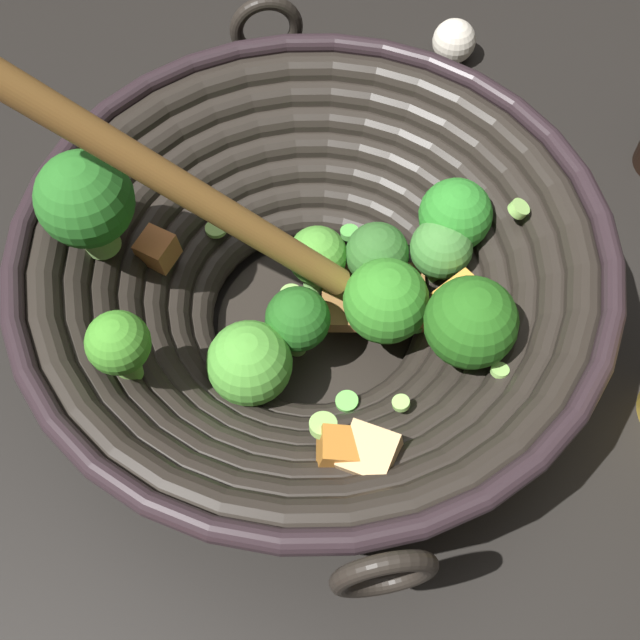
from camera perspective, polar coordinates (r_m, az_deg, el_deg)
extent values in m
plane|color=black|center=(0.57, -0.42, -0.65)|extent=(4.00, 4.00, 0.00)
cylinder|color=black|center=(0.56, -0.42, -0.39)|extent=(0.14, 0.14, 0.01)
torus|color=black|center=(0.55, -0.43, 0.47)|extent=(0.19, 0.19, 0.02)
torus|color=black|center=(0.54, -0.44, 1.09)|extent=(0.22, 0.22, 0.02)
torus|color=black|center=(0.53, -0.45, 1.74)|extent=(0.24, 0.24, 0.02)
torus|color=black|center=(0.52, -0.46, 2.41)|extent=(0.27, 0.27, 0.02)
torus|color=black|center=(0.51, -0.46, 3.10)|extent=(0.30, 0.30, 0.02)
torus|color=black|center=(0.50, -0.47, 3.82)|extent=(0.33, 0.33, 0.02)
torus|color=black|center=(0.49, -0.48, 4.57)|extent=(0.35, 0.35, 0.02)
torus|color=#2A1E23|center=(0.48, -0.49, 5.35)|extent=(0.37, 0.37, 0.01)
torus|color=black|center=(0.40, 4.61, -17.71)|extent=(0.05, 0.01, 0.05)
torus|color=black|center=(0.62, -3.85, 20.07)|extent=(0.05, 0.01, 0.05)
cylinder|color=#81B05A|center=(0.52, -15.53, 5.84)|extent=(0.03, 0.03, 0.02)
sphere|color=#2A7325|center=(0.49, -16.49, 8.28)|extent=(0.06, 0.06, 0.06)
cylinder|color=#689E42|center=(0.48, -13.59, -3.11)|extent=(0.02, 0.02, 0.02)
sphere|color=#48992D|center=(0.45, -14.26, -1.59)|extent=(0.04, 0.04, 0.04)
cylinder|color=#68A44E|center=(0.55, -0.17, 3.06)|extent=(0.03, 0.02, 0.02)
sphere|color=#52A036|center=(0.53, -0.18, 4.63)|extent=(0.04, 0.04, 0.04)
cylinder|color=#75BD49|center=(0.55, 8.31, 3.50)|extent=(0.02, 0.02, 0.02)
sphere|color=#45863A|center=(0.53, 8.67, 5.10)|extent=(0.04, 0.04, 0.04)
cylinder|color=#70A741|center=(0.56, 9.26, 5.72)|extent=(0.02, 0.02, 0.01)
sphere|color=#2F8A2B|center=(0.54, 9.67, 7.43)|extent=(0.05, 0.05, 0.05)
cylinder|color=#6D9847|center=(0.50, 10.14, -2.10)|extent=(0.03, 0.03, 0.02)
sphere|color=#26661A|center=(0.47, 10.75, -0.18)|extent=(0.06, 0.06, 0.06)
cylinder|color=#5D9D35|center=(0.53, 4.52, -0.32)|extent=(0.03, 0.03, 0.02)
sphere|color=#368827|center=(0.50, 4.75, 1.36)|extent=(0.05, 0.05, 0.05)
cylinder|color=olive|center=(0.52, -4.82, -4.64)|extent=(0.03, 0.03, 0.02)
sphere|color=#54A63A|center=(0.50, -5.07, -3.11)|extent=(0.05, 0.05, 0.05)
cylinder|color=#84C35B|center=(0.53, -1.53, -1.47)|extent=(0.02, 0.02, 0.02)
sphere|color=#23601D|center=(0.50, -1.61, 0.07)|extent=(0.04, 0.04, 0.04)
cylinder|color=#689C3C|center=(0.55, 3.93, 3.08)|extent=(0.03, 0.03, 0.02)
sphere|color=#32682A|center=(0.53, 4.11, 4.75)|extent=(0.04, 0.04, 0.04)
cube|color=gold|center=(0.52, 10.28, 0.97)|extent=(0.04, 0.04, 0.04)
cube|color=#D7783C|center=(0.53, -11.56, 4.97)|extent=(0.03, 0.03, 0.02)
cube|color=#C87729|center=(0.44, 1.22, -9.24)|extent=(0.03, 0.02, 0.02)
cube|color=#E6B275|center=(0.45, 3.64, -9.78)|extent=(0.04, 0.04, 0.03)
cylinder|color=#99D166|center=(0.44, 0.23, -7.56)|extent=(0.02, 0.02, 0.01)
cylinder|color=#6BC651|center=(0.50, 1.94, -5.89)|extent=(0.02, 0.02, 0.01)
cylinder|color=#99D166|center=(0.48, 12.75, -3.54)|extent=(0.01, 0.01, 0.01)
cylinder|color=#99D166|center=(0.55, -2.08, 1.83)|extent=(0.02, 0.02, 0.00)
cylinder|color=#99D166|center=(0.47, 5.82, -5.93)|extent=(0.02, 0.02, 0.01)
cylinder|color=#99D166|center=(0.53, 5.01, 1.24)|extent=(0.01, 0.01, 0.01)
cylinder|color=#56B247|center=(0.53, 6.88, -0.29)|extent=(0.01, 0.01, 0.01)
cylinder|color=#99D166|center=(0.53, 14.04, 7.73)|extent=(0.02, 0.01, 0.01)
cylinder|color=#99D166|center=(0.56, -7.45, 6.49)|extent=(0.02, 0.02, 0.00)
cylinder|color=#56B247|center=(0.56, 2.13, 6.27)|extent=(0.02, 0.02, 0.01)
cube|color=#9E6B38|center=(0.54, 3.93, 1.23)|extent=(0.08, 0.06, 0.01)
cylinder|color=#9D6930|center=(0.44, -11.37, 10.15)|extent=(0.21, 0.04, 0.22)
sphere|color=silver|center=(0.74, 9.57, 19.09)|extent=(0.04, 0.04, 0.04)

